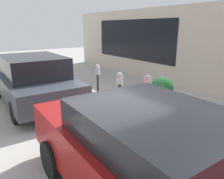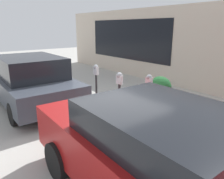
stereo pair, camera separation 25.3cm
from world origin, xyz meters
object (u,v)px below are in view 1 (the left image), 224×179
at_px(parking_meter_middle, 98,77).
at_px(parked_car_middle, 33,79).
at_px(parking_meter_nearest, 147,96).
at_px(parked_car_front, 145,153).
at_px(planter_box, 161,98).
at_px(parking_meter_second, 120,86).

bearing_deg(parking_meter_middle, parked_car_middle, 42.47).
height_order(parking_meter_nearest, parked_car_front, parked_car_front).
height_order(parking_meter_middle, planter_box, parking_meter_middle).
relative_size(parking_meter_middle, parked_car_front, 0.33).
height_order(parking_meter_second, parked_car_front, parked_car_front).
xyz_separation_m(parking_meter_nearest, parking_meter_middle, (2.11, 0.01, 0.04)).
relative_size(parking_meter_nearest, planter_box, 1.05).
bearing_deg(planter_box, parked_car_middle, 45.13).
xyz_separation_m(parking_meter_nearest, parked_car_front, (-1.51, 1.49, -0.15)).
height_order(parking_meter_nearest, planter_box, parking_meter_nearest).
relative_size(parking_meter_second, parked_car_middle, 0.28).
bearing_deg(parked_car_front, parking_meter_second, -29.11).
xyz_separation_m(parking_meter_second, parked_car_front, (-2.60, 1.54, -0.13)).
height_order(parking_meter_second, parking_meter_middle, parking_meter_middle).
relative_size(parking_meter_nearest, parking_meter_middle, 1.04).
xyz_separation_m(planter_box, parked_car_middle, (2.89, 2.90, 0.42)).
bearing_deg(parking_meter_nearest, parking_meter_second, -2.35).
height_order(parking_meter_middle, parked_car_middle, parked_car_middle).
bearing_deg(parked_car_front, planter_box, -49.74).
bearing_deg(planter_box, parking_meter_middle, 48.14).
height_order(parked_car_front, parked_car_middle, parked_car_middle).
bearing_deg(parking_meter_nearest, planter_box, -59.75).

